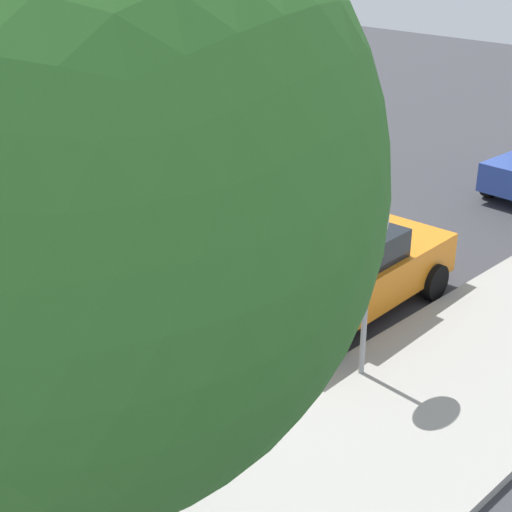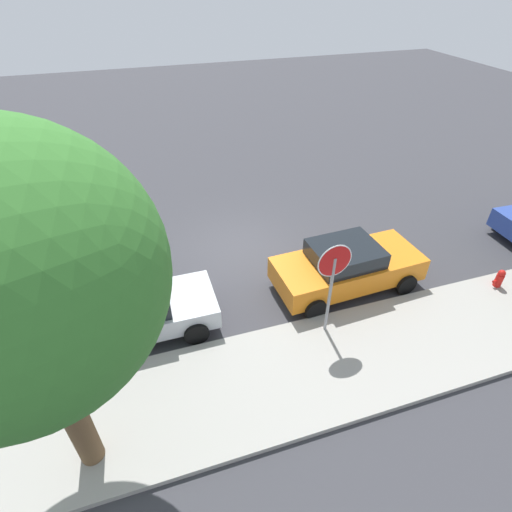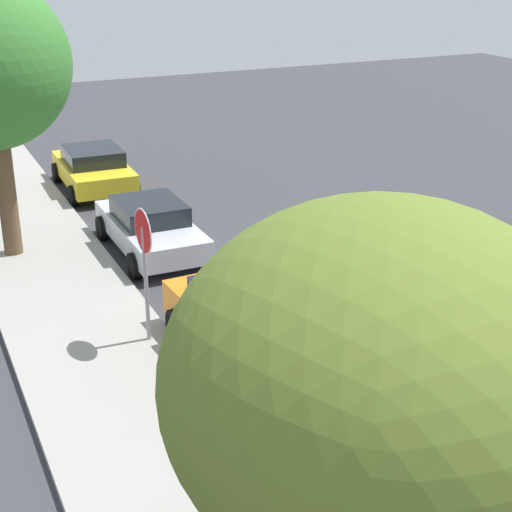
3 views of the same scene
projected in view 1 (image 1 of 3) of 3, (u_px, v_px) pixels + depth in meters
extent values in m
plane|color=#38383D|center=(114.00, 305.00, 13.34)|extent=(60.00, 60.00, 0.00)
cube|color=#9E9B93|center=(372.00, 444.00, 9.80)|extent=(32.00, 3.07, 0.14)
cylinder|color=gray|center=(365.00, 305.00, 10.72)|extent=(0.08, 0.08, 2.47)
cylinder|color=white|center=(370.00, 227.00, 10.25)|extent=(0.88, 0.06, 0.88)
cylinder|color=red|center=(370.00, 227.00, 10.25)|extent=(0.83, 0.06, 0.83)
cube|color=orange|center=(341.00, 277.00, 12.87)|extent=(4.43, 1.99, 0.70)
cube|color=black|center=(337.00, 247.00, 12.52)|extent=(1.97, 1.66, 0.47)
cylinder|color=black|center=(329.00, 347.00, 11.45)|extent=(0.65, 0.25, 0.64)
cylinder|color=black|center=(240.00, 309.00, 12.55)|extent=(0.65, 0.25, 0.64)
cylinder|color=black|center=(434.00, 282.00, 13.46)|extent=(0.65, 0.25, 0.64)
cylinder|color=black|center=(349.00, 253.00, 14.55)|extent=(0.65, 0.25, 0.64)
cylinder|color=black|center=(147.00, 442.00, 9.43)|extent=(0.64, 0.22, 0.64)
cylinder|color=black|center=(65.00, 385.00, 10.56)|extent=(0.64, 0.22, 0.64)
cylinder|color=black|center=(491.00, 184.00, 18.20)|extent=(0.65, 0.24, 0.64)
ellipsoid|color=#387A2D|center=(38.00, 181.00, 4.41)|extent=(3.93, 3.93, 3.95)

